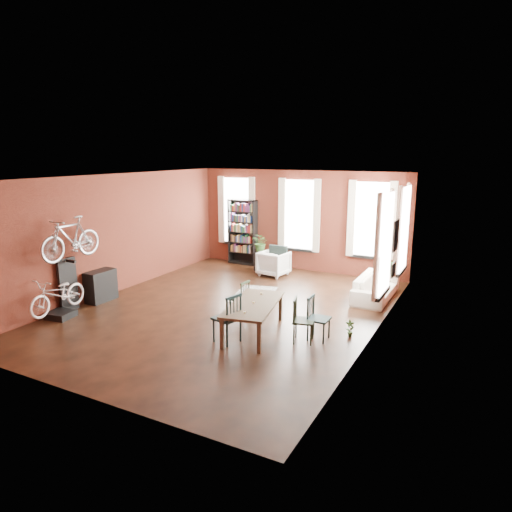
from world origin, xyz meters
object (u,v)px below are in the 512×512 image
Objects in this scene: dining_chair_a at (227,318)px; cream_sofa at (376,283)px; bookshelf at (243,232)px; plant_stand at (260,261)px; bike_trainer at (61,315)px; console_table at (101,286)px; dining_chair_c at (304,321)px; dining_chair_b at (239,298)px; white_armchair at (274,262)px; bicycle_floor at (57,278)px; dining_chair_d at (319,319)px; dining_table at (253,318)px.

cream_sofa is at bearing 168.77° from dining_chair_a.
plant_stand is at bearing -29.92° from bookshelf.
dining_chair_a reaches higher than bike_trainer.
bike_trainer is 0.66× the size of console_table.
plant_stand is at bearing 20.46° from dining_chair_c.
dining_chair_b reaches higher than white_armchair.
white_armchair is (-0.82, 3.61, -0.01)m from dining_chair_b.
bicycle_floor is at bearing -67.48° from dining_chair_a.
dining_chair_a is at bearing 120.83° from dining_chair_d.
dining_table is 1.37m from dining_chair_d.
dining_chair_a is 0.46× the size of bookshelf.
console_table is (-2.88, -4.32, -0.02)m from white_armchair.
bike_trainer is (-5.73, -1.58, -0.38)m from dining_chair_d.
dining_table is 4.51m from console_table.
dining_chair_d is at bearing 134.83° from dining_chair_a.
dining_chair_c is at bearing 129.15° from white_armchair.
plant_stand is (2.24, 4.65, -0.09)m from console_table.
bookshelf reaches higher than bike_trainer.
white_armchair is 6.34m from bicycle_floor.
bike_trainer is at bearing 105.42° from dining_chair_d.
bicycle_floor reaches higher than white_armchair.
dining_chair_d reaches higher than plant_stand.
dining_chair_c reaches higher than bike_trainer.
white_armchair reaches higher than plant_stand.
dining_table is 4.72m from white_armchair.
dining_chair_a reaches higher than dining_table.
dining_chair_d is 5.96m from bike_trainer.
dining_chair_b is at bearing -61.70° from bookshelf.
dining_chair_d is 5.05m from white_armchair.
dining_chair_b is 4.19m from bicycle_floor.
bike_trainer is at bearing -67.41° from dining_chair_a.
dining_chair_d reaches higher than cream_sofa.
dining_chair_d is 6.78m from bookshelf.
dining_chair_d is (2.14, -0.48, 0.03)m from dining_chair_b.
plant_stand is (-3.60, 4.43, -0.14)m from dining_chair_d.
dining_table is 5.27m from plant_stand.
bookshelf is 4.17× the size of bike_trainer.
dining_chair_c is 0.41× the size of bookshelf.
dining_table is 2.36× the size of white_armchair.
dining_chair_d is 1.47× the size of plant_stand.
dining_chair_d reaches higher than dining_table.
dining_table is at bearing -1.37° from console_table.
dining_chair_c is at bearing 131.29° from dining_chair_a.
dining_chair_d is (0.23, 0.25, 0.00)m from dining_chair_c.
plant_stand is at bearing 39.13° from dining_chair_d.
cream_sofa is (2.53, 2.80, -0.02)m from dining_chair_b.
cream_sofa is 7.82m from bike_trainer.
console_table is (-1.28, -5.20, -0.70)m from bookshelf.
bookshelf reaches higher than dining_table.
bicycle_floor is (-0.02, 0.00, 0.87)m from bike_trainer.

